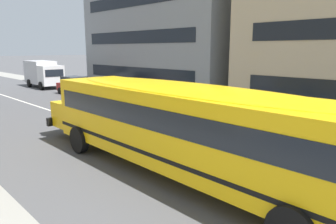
{
  "coord_description": "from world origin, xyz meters",
  "views": [
    {
      "loc": [
        10.62,
        -8.69,
        4.08
      ],
      "look_at": [
        2.4,
        -0.81,
        1.8
      ],
      "focal_mm": 33.63,
      "sensor_mm": 36.0,
      "label": 1
    }
  ],
  "objects": [
    {
      "name": "sidewalk_far",
      "position": [
        0.0,
        7.69,
        0.01
      ],
      "size": [
        120.0,
        3.0,
        0.01
      ],
      "primitive_type": "cube",
      "color": "gray",
      "rests_on": "ground_plane"
    },
    {
      "name": "lane_centreline",
      "position": [
        0.0,
        0.0,
        0.0
      ],
      "size": [
        110.0,
        0.16,
        0.01
      ],
      "primitive_type": "cube",
      "color": "silver",
      "rests_on": "ground_plane"
    },
    {
      "name": "parked_car_red_past_driveway",
      "position": [
        -15.84,
        4.94,
        0.84
      ],
      "size": [
        3.97,
        2.02,
        1.64
      ],
      "rotation": [
        0.0,
        0.0,
        0.05
      ],
      "color": "maroon",
      "rests_on": "ground_plane"
    },
    {
      "name": "ground_plane",
      "position": [
        0.0,
        0.0,
        0.0
      ],
      "size": [
        400.0,
        400.0,
        0.0
      ],
      "primitive_type": "plane",
      "color": "#4C4C4F"
    },
    {
      "name": "school_bus",
      "position": [
        3.58,
        -1.61,
        1.8
      ],
      "size": [
        13.57,
        3.28,
        3.03
      ],
      "rotation": [
        0.0,
        0.0,
        3.13
      ],
      "color": "yellow",
      "rests_on": "ground_plane"
    },
    {
      "name": "box_truck",
      "position": [
        -23.34,
        5.17,
        1.54
      ],
      "size": [
        6.12,
        2.64,
        2.82
      ],
      "rotation": [
        0.0,
        0.0,
        -0.04
      ],
      "color": "silver",
      "rests_on": "ground_plane"
    }
  ]
}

